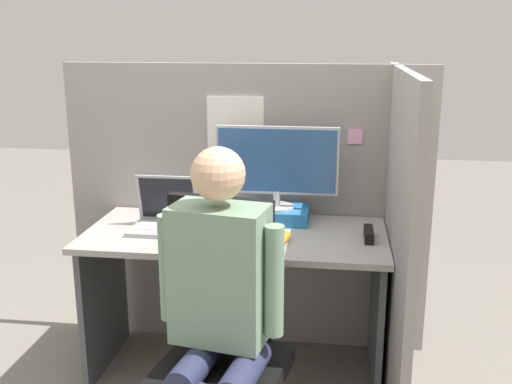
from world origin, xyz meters
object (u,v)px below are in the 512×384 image
Objects in this scene: carrot_toy at (284,240)px; paper_box at (276,215)px; monitor at (277,164)px; stapler at (369,234)px; laptop at (164,219)px; office_chair at (221,335)px; person at (220,302)px.

paper_box is at bearing 101.83° from carrot_toy.
monitor is (0.00, 0.00, 0.26)m from paper_box.
paper_box is 0.53× the size of monitor.
stapler is at bearing 17.85° from carrot_toy.
paper_box is at bearing 20.71° from laptop.
carrot_toy is 0.15× the size of office_chair.
monitor reaches higher than stapler.
office_chair reaches higher than paper_box.
laptop is 0.23× the size of person.
person reaches higher than stapler.
stapler is at bearing 54.04° from person.
paper_box is 1.07× the size of laptop.
monitor is 3.72× the size of stapler.
office_chair is (0.40, -0.63, -0.26)m from laptop.
laptop is (-0.53, -0.20, -0.25)m from monitor.
monitor is 3.93× the size of carrot_toy.
office_chair reaches higher than laptop.
stapler is at bearing -26.10° from paper_box.
paper_box is 0.25× the size of person.
person reaches higher than carrot_toy.
monitor is at bearing 81.19° from office_chair.
office_chair is (-0.20, -0.48, -0.24)m from carrot_toy.
laptop is 0.62m from carrot_toy.
monitor is 0.47× the size of person.
laptop is (-0.53, -0.20, 0.02)m from paper_box.
stapler is at bearing 46.02° from office_chair.
office_chair is at bearing -98.84° from paper_box.
person is (-0.17, -0.64, -0.02)m from carrot_toy.
person is at bearing -79.87° from office_chair.
person is (0.43, -0.79, -0.04)m from laptop.
person is (0.03, -0.16, 0.22)m from office_chair.
office_chair is at bearing -112.67° from carrot_toy.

